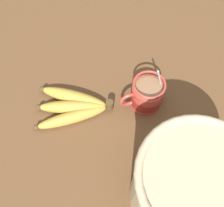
% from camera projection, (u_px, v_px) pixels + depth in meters
% --- Properties ---
extents(table, '(1.39, 1.39, 0.04)m').
position_uv_depth(table, '(112.00, 108.00, 0.70)').
color(table, brown).
rests_on(table, ground).
extents(coffee_mug, '(0.13, 0.08, 0.14)m').
position_uv_depth(coffee_mug, '(146.00, 95.00, 0.65)').
color(coffee_mug, '#B23D33').
rests_on(coffee_mug, table).
extents(banana_bunch, '(0.21, 0.14, 0.04)m').
position_uv_depth(banana_bunch, '(73.00, 106.00, 0.66)').
color(banana_bunch, '#4C381E').
rests_on(banana_bunch, table).
extents(woven_basket, '(0.23, 0.23, 0.20)m').
position_uv_depth(woven_basket, '(189.00, 188.00, 0.48)').
color(woven_basket, tan).
rests_on(woven_basket, table).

